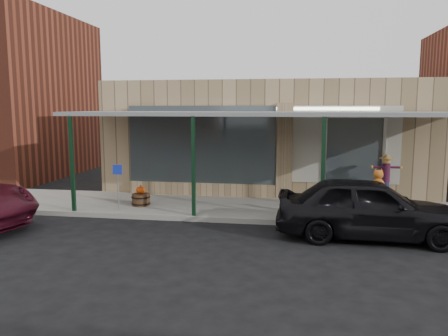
% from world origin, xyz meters
% --- Properties ---
extents(ground, '(120.00, 120.00, 0.00)m').
position_xyz_m(ground, '(0.00, 0.00, 0.00)').
color(ground, black).
rests_on(ground, ground).
extents(sidewalk, '(40.00, 3.20, 0.15)m').
position_xyz_m(sidewalk, '(0.00, 3.60, 0.07)').
color(sidewalk, gray).
rests_on(sidewalk, ground).
extents(storefront, '(12.00, 6.25, 4.20)m').
position_xyz_m(storefront, '(-0.00, 8.16, 2.09)').
color(storefront, tan).
rests_on(storefront, ground).
extents(awning, '(12.00, 3.00, 3.04)m').
position_xyz_m(awning, '(0.00, 3.56, 3.01)').
color(awning, gray).
rests_on(awning, ground).
extents(block_buildings_near, '(61.00, 8.00, 8.00)m').
position_xyz_m(block_buildings_near, '(2.01, 9.20, 3.77)').
color(block_buildings_near, brown).
rests_on(block_buildings_near, ground).
extents(barrel_scarecrow, '(0.98, 0.75, 1.63)m').
position_xyz_m(barrel_scarecrow, '(3.92, 4.51, 0.70)').
color(barrel_scarecrow, '#533921').
rests_on(barrel_scarecrow, sidewalk).
extents(barrel_pumpkin, '(0.61, 0.61, 0.66)m').
position_xyz_m(barrel_pumpkin, '(-3.75, 3.15, 0.39)').
color(barrel_pumpkin, '#533921').
rests_on(barrel_pumpkin, sidewalk).
extents(handicap_sign, '(0.29, 0.04, 1.39)m').
position_xyz_m(handicap_sign, '(-4.19, 2.40, 1.04)').
color(handicap_sign, gray).
rests_on(handicap_sign, sidewalk).
extents(parked_sedan, '(4.58, 1.97, 1.65)m').
position_xyz_m(parked_sedan, '(2.88, 1.16, 0.77)').
color(parked_sedan, black).
rests_on(parked_sedan, ground).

